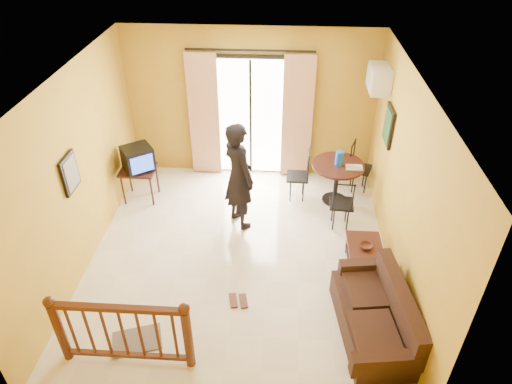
# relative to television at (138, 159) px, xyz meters

# --- Properties ---
(ground) EXTENTS (5.00, 5.00, 0.00)m
(ground) POSITION_rel_television_xyz_m (1.87, -1.44, -0.82)
(ground) COLOR beige
(ground) RESTS_ON ground
(room_shell) EXTENTS (5.00, 5.00, 5.00)m
(room_shell) POSITION_rel_television_xyz_m (1.87, -1.44, 0.88)
(room_shell) COLOR white
(room_shell) RESTS_ON ground
(balcony_door) EXTENTS (2.25, 0.14, 2.46)m
(balcony_door) POSITION_rel_television_xyz_m (1.87, 0.99, 0.36)
(balcony_door) COLOR black
(balcony_door) RESTS_ON ground
(tv_table) EXTENTS (0.61, 0.51, 0.61)m
(tv_table) POSITION_rel_television_xyz_m (-0.03, 0.00, -0.29)
(tv_table) COLOR black
(tv_table) RESTS_ON ground
(television) EXTENTS (0.64, 0.63, 0.43)m
(television) POSITION_rel_television_xyz_m (0.00, 0.00, 0.00)
(television) COLOR black
(television) RESTS_ON tv_table
(picture_left) EXTENTS (0.05, 0.42, 0.52)m
(picture_left) POSITION_rel_television_xyz_m (-0.35, -1.64, 0.73)
(picture_left) COLOR black
(picture_left) RESTS_ON room_shell
(dining_table) EXTENTS (0.90, 0.90, 0.75)m
(dining_table) POSITION_rel_television_xyz_m (3.43, 0.15, -0.23)
(dining_table) COLOR black
(dining_table) RESTS_ON ground
(water_jug) EXTENTS (0.14, 0.14, 0.26)m
(water_jug) POSITION_rel_television_xyz_m (3.44, 0.14, 0.06)
(water_jug) COLOR blue
(water_jug) RESTS_ON dining_table
(serving_tray) EXTENTS (0.28, 0.19, 0.02)m
(serving_tray) POSITION_rel_television_xyz_m (3.69, 0.05, -0.06)
(serving_tray) COLOR beige
(serving_tray) RESTS_ON dining_table
(dining_chairs) EXTENTS (1.59, 1.57, 0.95)m
(dining_chairs) POSITION_rel_television_xyz_m (3.36, 0.05, -0.82)
(dining_chairs) COLOR black
(dining_chairs) RESTS_ON ground
(air_conditioner) EXTENTS (0.31, 0.60, 0.40)m
(air_conditioner) POSITION_rel_television_xyz_m (3.96, 0.51, 1.33)
(air_conditioner) COLOR white
(air_conditioner) RESTS_ON room_shell
(botanical_print) EXTENTS (0.05, 0.50, 0.60)m
(botanical_print) POSITION_rel_television_xyz_m (4.08, -0.14, 0.83)
(botanical_print) COLOR black
(botanical_print) RESTS_ON room_shell
(coffee_table) EXTENTS (0.50, 0.89, 0.40)m
(coffee_table) POSITION_rel_television_xyz_m (3.72, -1.63, -0.56)
(coffee_table) COLOR black
(coffee_table) RESTS_ON ground
(bowl) EXTENTS (0.23, 0.23, 0.06)m
(bowl) POSITION_rel_television_xyz_m (3.72, -1.57, -0.40)
(bowl) COLOR #4E251A
(bowl) RESTS_ON coffee_table
(sofa) EXTENTS (0.94, 1.71, 0.77)m
(sofa) POSITION_rel_television_xyz_m (3.72, -2.74, -0.53)
(sofa) COLOR black
(sofa) RESTS_ON ground
(standing_person) EXTENTS (0.76, 0.80, 1.83)m
(standing_person) POSITION_rel_television_xyz_m (1.79, -0.59, 0.09)
(standing_person) COLOR black
(standing_person) RESTS_ON ground
(stair_balustrade) EXTENTS (1.63, 0.13, 1.04)m
(stair_balustrade) POSITION_rel_television_xyz_m (0.72, -3.34, -0.26)
(stair_balustrade) COLOR #471E0F
(stair_balustrade) RESTS_ON ground
(doormat) EXTENTS (0.70, 0.57, 0.02)m
(doormat) POSITION_rel_television_xyz_m (0.73, -3.06, -0.81)
(doormat) COLOR #60554D
(doormat) RESTS_ON ground
(sandals) EXTENTS (0.29, 0.27, 0.03)m
(sandals) POSITION_rel_television_xyz_m (1.94, -2.34, -0.81)
(sandals) COLOR #4E251A
(sandals) RESTS_ON ground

